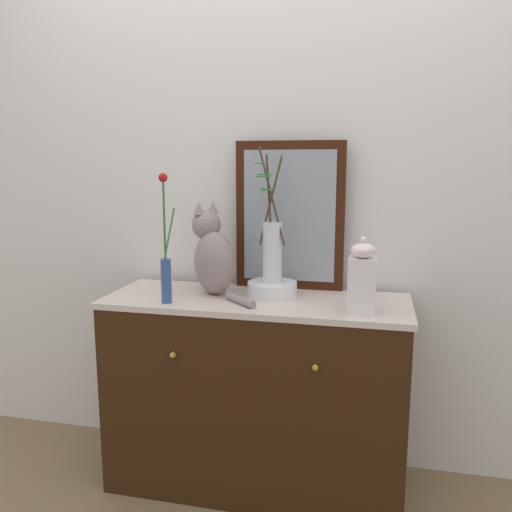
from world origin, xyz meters
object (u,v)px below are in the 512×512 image
(mirror_leaning, at_px, (289,216))
(candle_pillar, at_px, (167,280))
(bowl_porcelain, at_px, (272,289))
(jar_lidded_porcelain, at_px, (362,279))
(sideboard, at_px, (256,392))
(vase_slim_green, at_px, (166,265))
(vase_glass_clear, at_px, (272,246))
(cat_sitting, at_px, (213,256))

(mirror_leaning, xyz_separation_m, candle_pillar, (-0.49, -0.24, -0.26))
(bowl_porcelain, distance_m, jar_lidded_porcelain, 0.42)
(sideboard, bearing_deg, vase_slim_green, -156.04)
(candle_pillar, bearing_deg, mirror_leaning, 26.03)
(sideboard, xyz_separation_m, bowl_porcelain, (0.06, 0.05, 0.45))
(mirror_leaning, relative_size, vase_glass_clear, 1.16)
(cat_sitting, distance_m, jar_lidded_porcelain, 0.65)
(bowl_porcelain, xyz_separation_m, jar_lidded_porcelain, (0.38, -0.16, 0.10))
(jar_lidded_porcelain, height_order, candle_pillar, jar_lidded_porcelain)
(jar_lidded_porcelain, bearing_deg, cat_sitting, 166.46)
(sideboard, xyz_separation_m, jar_lidded_porcelain, (0.44, -0.11, 0.55))
(sideboard, height_order, vase_slim_green, vase_slim_green)
(vase_glass_clear, relative_size, candle_pillar, 3.93)
(bowl_porcelain, distance_m, candle_pillar, 0.45)
(sideboard, xyz_separation_m, cat_sitting, (-0.20, 0.04, 0.59))
(cat_sitting, height_order, bowl_porcelain, cat_sitting)
(cat_sitting, bearing_deg, jar_lidded_porcelain, -13.54)
(cat_sitting, height_order, vase_glass_clear, vase_glass_clear)
(vase_glass_clear, bearing_deg, sideboard, -139.80)
(cat_sitting, xyz_separation_m, candle_pillar, (-0.19, -0.07, -0.10))
(vase_slim_green, distance_m, candle_pillar, 0.16)
(sideboard, height_order, candle_pillar, candle_pillar)
(bowl_porcelain, bearing_deg, cat_sitting, -178.10)
(vase_slim_green, relative_size, vase_glass_clear, 0.92)
(mirror_leaning, xyz_separation_m, cat_sitting, (-0.30, -0.17, -0.16))
(mirror_leaning, height_order, candle_pillar, mirror_leaning)
(sideboard, distance_m, jar_lidded_porcelain, 0.71)
(sideboard, distance_m, vase_slim_green, 0.69)
(bowl_porcelain, bearing_deg, mirror_leaning, 74.57)
(vase_slim_green, height_order, candle_pillar, vase_slim_green)
(vase_slim_green, relative_size, candle_pillar, 3.63)
(cat_sitting, relative_size, candle_pillar, 2.78)
(vase_slim_green, height_order, vase_glass_clear, vase_glass_clear)
(cat_sitting, xyz_separation_m, jar_lidded_porcelain, (0.64, -0.15, -0.04))
(mirror_leaning, bearing_deg, bowl_porcelain, -105.43)
(cat_sitting, relative_size, jar_lidded_porcelain, 1.37)
(cat_sitting, xyz_separation_m, vase_slim_green, (-0.14, -0.19, -0.01))
(mirror_leaning, relative_size, cat_sitting, 1.65)
(sideboard, bearing_deg, cat_sitting, 168.24)
(vase_glass_clear, height_order, jar_lidded_porcelain, vase_glass_clear)
(mirror_leaning, height_order, jar_lidded_porcelain, mirror_leaning)
(vase_glass_clear, xyz_separation_m, candle_pillar, (-0.44, -0.08, -0.15))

